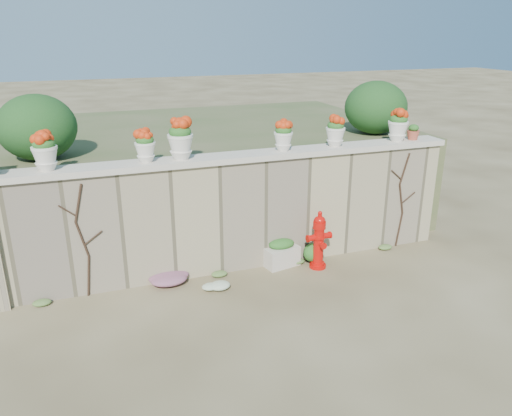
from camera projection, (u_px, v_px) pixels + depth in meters
name	position (u px, v px, depth m)	size (l,w,h in m)	color
ground	(278.00, 315.00, 7.61)	(80.00, 80.00, 0.00)	#4F4127
stone_wall	(241.00, 214.00, 8.87)	(8.00, 0.40, 2.00)	#9B8D67
wall_cap	(240.00, 157.00, 8.51)	(8.10, 0.52, 0.10)	beige
raised_fill	(198.00, 169.00, 11.70)	(9.00, 6.00, 2.00)	#384C23
back_shrub_left	(37.00, 127.00, 8.39)	(1.30, 1.30, 1.10)	#143814
back_shrub_right	(376.00, 108.00, 10.48)	(1.30, 1.30, 1.10)	#143814
vine_left	(83.00, 240.00, 7.83)	(0.60, 0.04, 1.91)	black
vine_right	(402.00, 199.00, 9.70)	(0.60, 0.04, 1.91)	black
fire_hydrant	(319.00, 240.00, 8.95)	(0.46, 0.33, 1.08)	#C10B07
planter_box	(281.00, 253.00, 9.12)	(0.69, 0.48, 0.52)	beige
green_shrub	(317.00, 252.00, 9.18)	(0.52, 0.47, 0.50)	#1E5119
magenta_clump	(175.00, 276.00, 8.54)	(0.92, 0.61, 0.25)	#AD2288
white_flowers	(215.00, 287.00, 8.26)	(0.49, 0.39, 0.18)	white
urn_pot_0	(45.00, 151.00, 7.43)	(0.38, 0.38, 0.59)	silver
urn_pot_1	(145.00, 146.00, 7.91)	(0.33, 0.33, 0.52)	silver
urn_pot_2	(180.00, 140.00, 8.07)	(0.42, 0.42, 0.65)	silver
urn_pot_3	(283.00, 136.00, 8.66)	(0.33, 0.33, 0.52)	silver
urn_pot_4	(335.00, 131.00, 8.98)	(0.35, 0.35, 0.55)	silver
urn_pot_5	(398.00, 125.00, 9.39)	(0.38, 0.38, 0.60)	silver
terracotta_pot	(413.00, 133.00, 9.56)	(0.24, 0.24, 0.29)	#A54732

